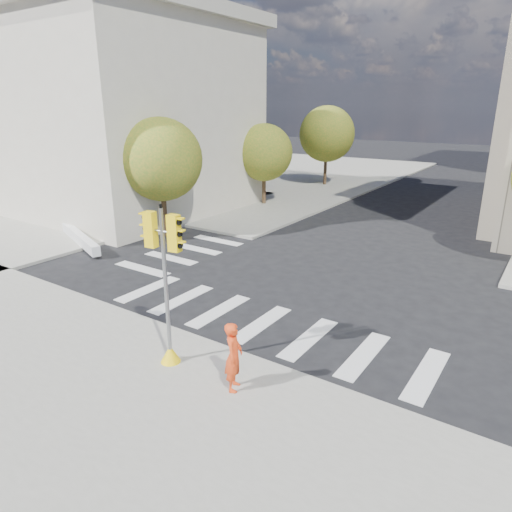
{
  "coord_description": "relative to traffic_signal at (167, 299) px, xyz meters",
  "views": [
    {
      "loc": [
        7.5,
        -13.49,
        6.98
      ],
      "look_at": [
        -0.76,
        -1.35,
        2.1
      ],
      "focal_mm": 32.0,
      "sensor_mm": 36.0,
      "label": 1
    }
  ],
  "objects": [
    {
      "name": "traffic_signal",
      "position": [
        0.0,
        0.0,
        0.0
      ],
      "size": [
        1.08,
        0.56,
        4.49
      ],
      "rotation": [
        0.0,
        0.0,
        0.11
      ],
      "color": "yellow",
      "rests_on": "sidewalk_near"
    },
    {
      "name": "tree_lw_near",
      "position": [
        -9.74,
        9.58,
        2.16
      ],
      "size": [
        4.4,
        4.4,
        6.41
      ],
      "color": "#382616",
      "rests_on": "ground"
    },
    {
      "name": "tree_lw_mid",
      "position": [
        -9.74,
        19.58,
        1.71
      ],
      "size": [
        4.0,
        4.0,
        5.77
      ],
      "color": "#382616",
      "rests_on": "ground"
    },
    {
      "name": "ground",
      "position": [
        0.76,
        5.58,
        -2.05
      ],
      "size": [
        160.0,
        160.0,
        0.0
      ],
      "primitive_type": "plane",
      "color": "black",
      "rests_on": "ground"
    },
    {
      "name": "photographer",
      "position": [
        2.23,
        -0.02,
        -0.99
      ],
      "size": [
        0.68,
        0.79,
        1.82
      ],
      "primitive_type": "imported",
      "rotation": [
        0.0,
        0.0,
        2.02
      ],
      "color": "#EE4216",
      "rests_on": "sidewalk_near"
    },
    {
      "name": "sidewalk_far_left",
      "position": [
        -19.24,
        31.58,
        -1.97
      ],
      "size": [
        28.0,
        40.0,
        0.15
      ],
      "primitive_type": "cube",
      "color": "gray",
      "rests_on": "ground"
    },
    {
      "name": "tree_lw_far",
      "position": [
        -9.74,
        29.58,
        2.49
      ],
      "size": [
        4.8,
        4.8,
        6.95
      ],
      "color": "#382616",
      "rests_on": "ground"
    },
    {
      "name": "planter_wall",
      "position": [
        -12.24,
        5.81,
        -1.65
      ],
      "size": [
        5.75,
        2.51,
        0.5
      ],
      "primitive_type": "cube",
      "rotation": [
        0.0,
        0.0,
        -0.36
      ],
      "color": "white",
      "rests_on": "sidewalk_left_near"
    },
    {
      "name": "classical_building",
      "position": [
        -19.24,
        13.58,
        4.39
      ],
      "size": [
        19.0,
        15.0,
        12.7
      ],
      "color": "beige",
      "rests_on": "ground"
    }
  ]
}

